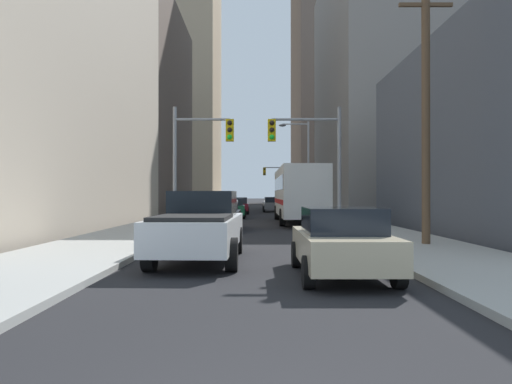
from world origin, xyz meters
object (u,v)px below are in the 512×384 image
object	(u,v)px
city_bus	(297,192)
pickup_truck_white	(199,226)
sedan_maroon	(238,206)
traffic_signal_far_right	(275,178)
sedan_green	(232,208)
traffic_signal_near_right	(308,148)
traffic_signal_near_left	(199,149)
sedan_beige	(340,242)
sedan_grey	(271,204)
sedan_black	(221,215)

from	to	relation	value
city_bus	pickup_truck_white	world-z (taller)	city_bus
sedan_maroon	traffic_signal_far_right	bearing A→B (deg)	78.13
sedan_green	traffic_signal_near_right	bearing A→B (deg)	-71.92
traffic_signal_near_left	city_bus	bearing A→B (deg)	53.43
sedan_maroon	traffic_signal_near_left	size ratio (longest dim) A/B	0.71
city_bus	sedan_beige	bearing A→B (deg)	-92.32
sedan_beige	sedan_maroon	size ratio (longest dim) A/B	0.99
sedan_green	traffic_signal_near_left	xyz separation A→B (m)	(-0.93, -13.07, 3.23)
sedan_beige	sedan_grey	size ratio (longest dim) A/B	0.99
sedan_maroon	traffic_signal_near_right	size ratio (longest dim) A/B	0.71
sedan_green	sedan_grey	distance (m)	13.51
city_bus	sedan_grey	distance (m)	19.00
traffic_signal_near_right	sedan_black	bearing A→B (deg)	164.67
sedan_maroon	traffic_signal_near_left	bearing A→B (deg)	-92.97
pickup_truck_white	sedan_black	distance (m)	10.99
sedan_beige	sedan_black	bearing A→B (deg)	104.84
traffic_signal_near_left	traffic_signal_far_right	size ratio (longest dim) A/B	1.00
traffic_signal_near_left	sedan_green	bearing A→B (deg)	85.92
traffic_signal_far_right	pickup_truck_white	bearing A→B (deg)	-94.72
sedan_green	sedan_grey	world-z (taller)	same
pickup_truck_white	traffic_signal_far_right	distance (m)	51.29
city_bus	traffic_signal_near_right	xyz separation A→B (m)	(-0.15, -7.21, 2.10)
sedan_maroon	traffic_signal_near_left	xyz separation A→B (m)	(-1.08, -20.75, 3.23)
traffic_signal_near_left	traffic_signal_near_right	distance (m)	5.20
sedan_beige	traffic_signal_near_right	size ratio (longest dim) A/B	0.70
city_bus	sedan_green	xyz separation A→B (m)	(-4.42, 5.87, -1.16)
pickup_truck_white	sedan_maroon	bearing A→B (deg)	90.16
traffic_signal_far_right	traffic_signal_near_left	bearing A→B (deg)	-97.43
sedan_grey	traffic_signal_far_right	xyz separation A→B (m)	(1.02, 15.06, 3.24)
pickup_truck_white	sedan_grey	size ratio (longest dim) A/B	1.28
sedan_beige	sedan_grey	xyz separation A→B (m)	(-0.20, 38.55, 0.00)
sedan_beige	traffic_signal_far_right	bearing A→B (deg)	89.12
sedan_maroon	traffic_signal_near_right	distance (m)	21.41
city_bus	sedan_black	distance (m)	7.56
sedan_maroon	traffic_signal_near_right	world-z (taller)	traffic_signal_near_right
sedan_grey	sedan_green	bearing A→B (deg)	-104.67
sedan_black	traffic_signal_near_right	distance (m)	5.47
pickup_truck_white	traffic_signal_near_left	bearing A→B (deg)	96.74
sedan_green	traffic_signal_near_left	distance (m)	13.50
city_bus	sedan_beige	distance (m)	19.66
sedan_black	traffic_signal_far_right	size ratio (longest dim) A/B	0.70
traffic_signal_far_right	sedan_green	bearing A→B (deg)	-98.97
pickup_truck_white	traffic_signal_near_left	size ratio (longest dim) A/B	0.91
sedan_beige	sedan_green	world-z (taller)	same
pickup_truck_white	sedan_green	distance (m)	22.90
sedan_green	sedan_maroon	bearing A→B (deg)	88.92
pickup_truck_white	sedan_maroon	world-z (taller)	pickup_truck_white
sedan_black	sedan_grey	bearing A→B (deg)	82.26
city_bus	sedan_grey	bearing A→B (deg)	93.01
sedan_maroon	traffic_signal_near_left	distance (m)	21.03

